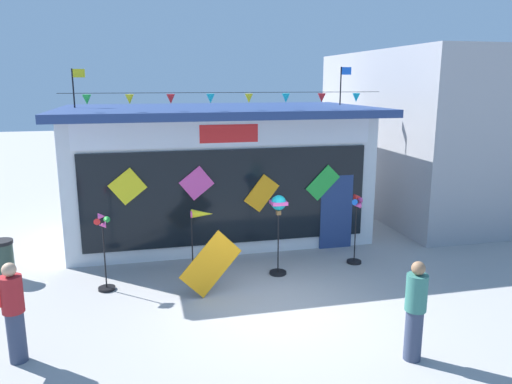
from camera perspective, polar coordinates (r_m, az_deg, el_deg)
ground_plane at (r=10.15m, az=2.66°, el=-13.19°), size 80.00×80.00×0.00m
kite_shop_building at (r=14.38m, az=-4.54°, el=2.49°), size 8.46×4.98×4.85m
wind_spinner_far_left at (r=11.05m, az=-17.16°, el=-6.40°), size 0.36×0.36×1.73m
wind_spinner_left at (r=11.41m, az=-6.63°, el=-4.76°), size 0.71×0.40×1.58m
wind_spinner_center_left at (r=11.31m, az=2.61°, el=-2.62°), size 0.40×0.40×1.90m
wind_spinner_center_right at (r=12.33m, az=11.50°, el=-3.53°), size 0.36×0.36×1.77m
person_near_camera at (r=8.47m, az=17.92°, el=-12.89°), size 0.34×0.34×1.68m
person_mid_plaza at (r=8.89m, az=-26.33°, el=-12.15°), size 0.47×0.34×1.68m
trash_bin at (r=12.66m, az=-27.24°, el=-6.99°), size 0.52×0.52×0.93m
display_kite_on_ground at (r=10.48m, az=-5.25°, el=-8.28°), size 1.38×0.31×1.38m
neighbour_building at (r=18.74m, az=21.00°, el=6.55°), size 6.12×8.18×5.41m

